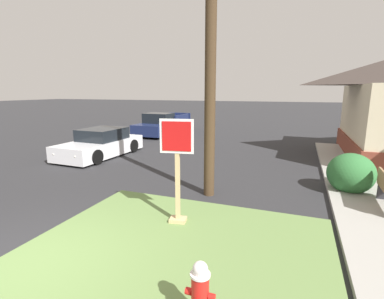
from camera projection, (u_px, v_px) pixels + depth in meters
name	position (u px, v px, depth m)	size (l,w,h in m)	color
ground_plane	(23.00, 271.00, 4.71)	(160.00, 160.00, 0.00)	#2B2B2D
grass_corner_patch	(177.00, 250.00, 5.28)	(5.54, 4.57, 0.08)	#668447
sidewalk_strip	(373.00, 199.00, 7.73)	(2.20, 16.71, 0.12)	#9E9B93
fire_hydrant	(200.00, 294.00, 3.50)	(0.38, 0.34, 0.84)	black
stop_sign	(177.00, 173.00, 6.09)	(0.72, 0.34, 2.29)	tan
manhole_cover	(101.00, 213.00, 6.96)	(0.70, 0.70, 0.02)	black
parked_sedan_white	(101.00, 144.00, 12.97)	(2.06, 4.27, 1.25)	silver
pickup_truck_navy	(163.00, 125.00, 19.62)	(2.23, 5.33, 1.48)	#19234C
utility_pole	(211.00, 25.00, 7.27)	(1.57, 0.30, 8.80)	#42301E
shrub_by_curb	(351.00, 173.00, 8.23)	(1.30, 1.30, 1.17)	#306D36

